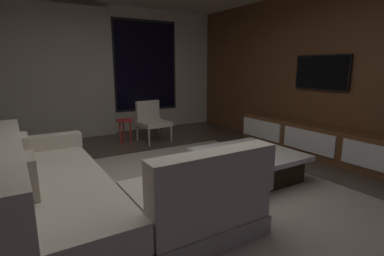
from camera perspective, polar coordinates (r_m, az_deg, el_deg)
The scene contains 11 objects.
floor at distance 3.46m, azimuth -4.64°, elevation -13.02°, with size 9.20×9.20×0.00m, color #473D33.
back_wall_with_window at distance 6.56m, azimuth -20.14°, elevation 10.19°, with size 6.60×0.30×2.70m.
media_wall at distance 5.28m, azimuth 26.58°, elevation 9.51°, with size 0.12×7.80×2.70m.
area_rug at distance 3.54m, azimuth 1.29°, elevation -12.30°, with size 3.20×3.80×0.01m, color #ADA391.
sectional_couch at distance 2.96m, azimuth -18.92°, elevation -12.01°, with size 1.98×2.50×0.82m.
coffee_table at distance 3.98m, azimuth 10.71°, elevation -6.90°, with size 1.16×1.16×0.36m.
book_stack_on_coffee_table at distance 3.74m, azimuth 11.77°, elevation -4.84°, with size 0.29×0.21×0.07m.
accent_chair_near_window at distance 5.85m, azimuth -7.79°, elevation 1.72°, with size 0.58×0.60×0.78m.
side_stool at distance 5.77m, azimuth -12.81°, elevation 0.78°, with size 0.32×0.32×0.46m.
media_console at distance 5.21m, azimuth 23.30°, elevation -2.46°, with size 0.46×3.10×0.52m.
mounted_tv at distance 5.33m, azimuth 23.66°, elevation 9.77°, with size 0.05×0.97×0.56m.
Camera 1 is at (-1.41, -2.81, 1.46)m, focal length 27.70 mm.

